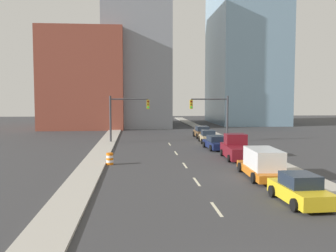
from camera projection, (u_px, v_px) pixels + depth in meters
name	position (u px, v px, depth m)	size (l,w,h in m)	color
sidewalk_left	(112.00, 135.00, 53.43)	(2.02, 89.28, 0.14)	#ADA89E
sidewalk_right	(213.00, 134.00, 54.67)	(2.02, 89.28, 0.14)	#ADA89E
lane_stripe_at_8m	(216.00, 209.00, 18.07)	(0.16, 2.40, 0.01)	beige
lane_stripe_at_14m	(197.00, 182.00, 23.96)	(0.16, 2.40, 0.01)	beige
lane_stripe_at_20m	(185.00, 165.00, 29.74)	(0.16, 2.40, 0.01)	beige
lane_stripe_at_27m	(176.00, 153.00, 36.33)	(0.16, 2.40, 0.01)	beige
lane_stripe_at_34m	(170.00, 144.00, 43.32)	(0.16, 2.40, 0.01)	beige
building_brick_left	(85.00, 80.00, 67.64)	(14.00, 16.00, 17.05)	brown
building_office_center	(137.00, 55.00, 72.02)	(12.00, 20.00, 27.12)	gray
building_glass_right	(245.00, 54.00, 77.83)	(13.00, 20.00, 28.89)	#7A9EB7
traffic_signal_left	(123.00, 112.00, 44.62)	(4.77, 0.35, 5.60)	#38383D
traffic_signal_right	(216.00, 112.00, 45.58)	(4.77, 0.35, 5.60)	#38383D
traffic_barrel	(110.00, 159.00, 30.03)	(0.56, 0.56, 0.95)	orange
sedan_yellow	(300.00, 190.00, 19.02)	(2.17, 4.32, 1.53)	gold
box_truck_orange	(263.00, 164.00, 25.11)	(2.55, 5.92, 1.97)	orange
pickup_truck_maroon	(237.00, 149.00, 33.03)	(2.53, 5.40, 2.14)	maroon
sedan_navy	(216.00, 143.00, 39.10)	(2.31, 4.80, 1.41)	#141E47
sedan_tan	(208.00, 137.00, 44.85)	(2.17, 4.55, 1.48)	tan
sedan_brown	(202.00, 132.00, 50.46)	(2.11, 4.47, 1.54)	brown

